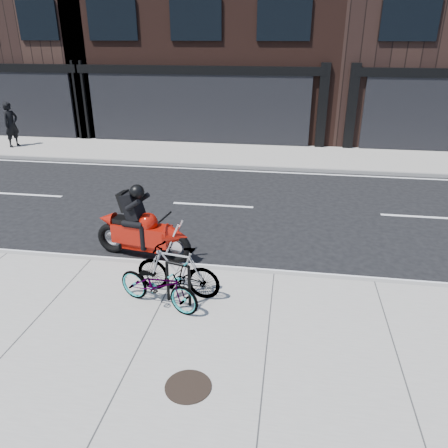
% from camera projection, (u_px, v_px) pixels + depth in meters
% --- Properties ---
extents(ground, '(120.00, 120.00, 0.00)m').
position_uv_depth(ground, '(199.00, 233.00, 11.13)').
color(ground, black).
rests_on(ground, ground).
extents(sidewalk_near, '(60.00, 6.00, 0.13)m').
position_uv_depth(sidewalk_near, '(131.00, 366.00, 6.57)').
color(sidewalk_near, gray).
rests_on(sidewalk_near, ground).
extents(sidewalk_far, '(60.00, 3.50, 0.13)m').
position_uv_depth(sidewalk_far, '(237.00, 155.00, 18.12)').
color(sidewalk_far, gray).
rests_on(sidewalk_far, ground).
extents(building_midwest, '(10.00, 10.00, 12.00)m').
position_uv_depth(building_midwest, '(34.00, 7.00, 23.55)').
color(building_midwest, black).
rests_on(building_midwest, ground).
extents(bike_rack, '(0.48, 0.16, 0.83)m').
position_uv_depth(bike_rack, '(178.00, 279.00, 7.83)').
color(bike_rack, black).
rests_on(bike_rack, sidewalk_near).
extents(bicycle_front, '(1.76, 1.10, 0.87)m').
position_uv_depth(bicycle_front, '(158.00, 285.00, 7.77)').
color(bicycle_front, gray).
rests_on(bicycle_front, sidewalk_near).
extents(bicycle_rear, '(1.73, 0.76, 1.01)m').
position_uv_depth(bicycle_rear, '(178.00, 270.00, 8.11)').
color(bicycle_rear, gray).
rests_on(bicycle_rear, sidewalk_near).
extents(motorcycle, '(2.31, 0.80, 1.73)m').
position_uv_depth(motorcycle, '(146.00, 229.00, 9.64)').
color(motorcycle, black).
rests_on(motorcycle, ground).
extents(pedestrian, '(0.63, 0.79, 1.90)m').
position_uv_depth(pedestrian, '(11.00, 125.00, 18.80)').
color(pedestrian, black).
rests_on(pedestrian, sidewalk_far).
extents(manhole_cover, '(0.87, 0.87, 0.02)m').
position_uv_depth(manhole_cover, '(188.00, 387.00, 6.10)').
color(manhole_cover, black).
rests_on(manhole_cover, sidewalk_near).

